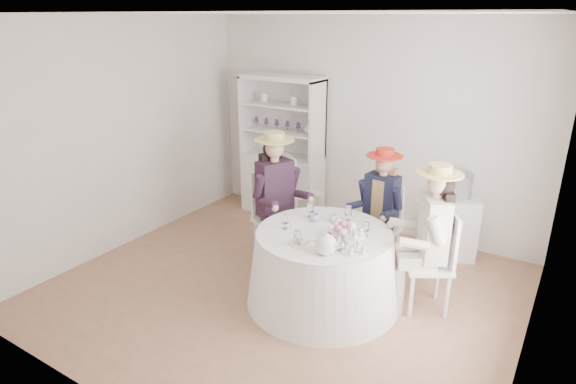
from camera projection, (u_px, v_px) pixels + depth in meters
The scene contains 23 objects.
ground at pixel (283, 289), 5.02m from camera, with size 4.50×4.50×0.00m, color #8D6246.
ceiling at pixel (282, 13), 4.09m from camera, with size 4.50×4.50×0.00m, color white.
wall_back at pixel (367, 127), 6.14m from camera, with size 4.50×4.50×0.00m, color silver.
wall_front at pixel (106, 246), 2.96m from camera, with size 4.50×4.50×0.00m, color silver.
wall_left at pixel (123, 136), 5.68m from camera, with size 4.50×4.50×0.00m, color silver.
wall_right at pixel (547, 215), 3.42m from camera, with size 4.50×4.50×0.00m, color silver.
tea_table at pixel (323, 267), 4.70m from camera, with size 1.50×1.50×0.75m.
hutch at pixel (283, 166), 6.75m from camera, with size 1.32×0.87×1.95m.
side_table at pixel (454, 226), 5.64m from camera, with size 0.47×0.47×0.73m, color silver.
hatbox at pixel (459, 185), 5.46m from camera, with size 0.28×0.28×0.28m, color black.
guest_left at pixel (276, 191), 5.33m from camera, with size 0.64×0.58×1.52m.
guest_mid at pixel (381, 202), 5.23m from camera, with size 0.51×0.53×1.37m.
guest_right at pixel (431, 231), 4.42m from camera, with size 0.62×0.58×1.46m.
spare_chair at pixel (298, 188), 6.39m from camera, with size 0.56×0.56×0.98m.
teacup_a at pixel (315, 218), 4.80m from camera, with size 0.09×0.09×0.07m, color white.
teacup_b at pixel (332, 218), 4.79m from camera, with size 0.07×0.07×0.07m, color white.
teacup_c at pixel (351, 229), 4.56m from camera, with size 0.09×0.09×0.07m, color white.
flower_bowl at pixel (338, 238), 4.40m from camera, with size 0.20×0.20×0.05m, color white.
flower_arrangement at pixel (341, 229), 4.40m from camera, with size 0.20×0.20×0.08m.
table_teapot at pixel (326, 245), 4.13m from camera, with size 0.27×0.19×0.20m.
sandwich_plate at pixel (302, 242), 4.34m from camera, with size 0.23×0.23×0.05m.
cupcake_stand at pixel (355, 244), 4.15m from camera, with size 0.24×0.24×0.22m.
stemware_set at pixel (324, 225), 4.54m from camera, with size 0.80×0.84×0.15m.
Camera 1 is at (2.37, -3.66, 2.68)m, focal length 30.00 mm.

